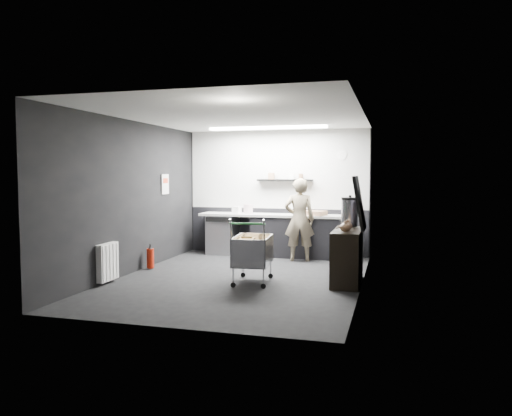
# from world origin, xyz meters

# --- Properties ---
(floor) EXTENTS (5.50, 5.50, 0.00)m
(floor) POSITION_xyz_m (0.00, 0.00, 0.00)
(floor) COLOR black
(floor) RESTS_ON ground
(ceiling) EXTENTS (5.50, 5.50, 0.00)m
(ceiling) POSITION_xyz_m (0.00, 0.00, 2.70)
(ceiling) COLOR white
(ceiling) RESTS_ON wall_back
(wall_back) EXTENTS (5.50, 0.00, 5.50)m
(wall_back) POSITION_xyz_m (0.00, 2.75, 1.35)
(wall_back) COLOR black
(wall_back) RESTS_ON floor
(wall_front) EXTENTS (5.50, 0.00, 5.50)m
(wall_front) POSITION_xyz_m (0.00, -2.75, 1.35)
(wall_front) COLOR black
(wall_front) RESTS_ON floor
(wall_left) EXTENTS (0.00, 5.50, 5.50)m
(wall_left) POSITION_xyz_m (-2.00, 0.00, 1.35)
(wall_left) COLOR black
(wall_left) RESTS_ON floor
(wall_right) EXTENTS (0.00, 5.50, 5.50)m
(wall_right) POSITION_xyz_m (2.00, 0.00, 1.35)
(wall_right) COLOR black
(wall_right) RESTS_ON floor
(kitchen_wall_panel) EXTENTS (3.95, 0.02, 1.70)m
(kitchen_wall_panel) POSITION_xyz_m (0.00, 2.73, 1.85)
(kitchen_wall_panel) COLOR silver
(kitchen_wall_panel) RESTS_ON wall_back
(dado_panel) EXTENTS (3.95, 0.02, 1.00)m
(dado_panel) POSITION_xyz_m (0.00, 2.73, 0.50)
(dado_panel) COLOR black
(dado_panel) RESTS_ON wall_back
(floating_shelf) EXTENTS (1.20, 0.22, 0.04)m
(floating_shelf) POSITION_xyz_m (0.20, 2.62, 1.62)
(floating_shelf) COLOR black
(floating_shelf) RESTS_ON wall_back
(wall_clock) EXTENTS (0.20, 0.03, 0.20)m
(wall_clock) POSITION_xyz_m (1.40, 2.72, 2.15)
(wall_clock) COLOR white
(wall_clock) RESTS_ON wall_back
(poster) EXTENTS (0.02, 0.30, 0.40)m
(poster) POSITION_xyz_m (-1.98, 1.30, 1.55)
(poster) COLOR white
(poster) RESTS_ON wall_left
(poster_red_band) EXTENTS (0.02, 0.22, 0.10)m
(poster_red_band) POSITION_xyz_m (-1.98, 1.30, 1.62)
(poster_red_band) COLOR red
(poster_red_band) RESTS_ON poster
(radiator) EXTENTS (0.10, 0.50, 0.60)m
(radiator) POSITION_xyz_m (-1.94, -0.90, 0.35)
(radiator) COLOR white
(radiator) RESTS_ON wall_left
(ceiling_strip) EXTENTS (2.40, 0.20, 0.04)m
(ceiling_strip) POSITION_xyz_m (0.00, 1.85, 2.67)
(ceiling_strip) COLOR white
(ceiling_strip) RESTS_ON ceiling
(prep_counter) EXTENTS (3.20, 0.61, 0.90)m
(prep_counter) POSITION_xyz_m (0.14, 2.42, 0.46)
(prep_counter) COLOR black
(prep_counter) RESTS_ON floor
(person) EXTENTS (0.68, 0.52, 1.67)m
(person) POSITION_xyz_m (0.64, 1.97, 0.84)
(person) COLOR #BCB295
(person) RESTS_ON floor
(shopping_cart) EXTENTS (0.64, 0.98, 1.02)m
(shopping_cart) POSITION_xyz_m (0.28, -0.22, 0.49)
(shopping_cart) COLOR silver
(shopping_cart) RESTS_ON floor
(sideboard) EXTENTS (0.49, 1.15, 1.73)m
(sideboard) POSITION_xyz_m (1.77, 0.17, 0.55)
(sideboard) COLOR black
(sideboard) RESTS_ON floor
(fire_extinguisher) EXTENTS (0.13, 0.13, 0.44)m
(fire_extinguisher) POSITION_xyz_m (-1.85, 0.38, 0.21)
(fire_extinguisher) COLOR #AA1D0B
(fire_extinguisher) RESTS_ON floor
(cardboard_box) EXTENTS (0.54, 0.47, 0.09)m
(cardboard_box) POSITION_xyz_m (0.88, 2.37, 0.95)
(cardboard_box) COLOR #A27656
(cardboard_box) RESTS_ON prep_counter
(pink_tub) EXTENTS (0.20, 0.20, 0.20)m
(pink_tub) POSITION_xyz_m (-0.56, 2.42, 1.00)
(pink_tub) COLOR beige
(pink_tub) RESTS_ON prep_counter
(white_container) EXTENTS (0.21, 0.18, 0.15)m
(white_container) POSITION_xyz_m (-0.81, 2.37, 0.98)
(white_container) COLOR white
(white_container) RESTS_ON prep_counter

